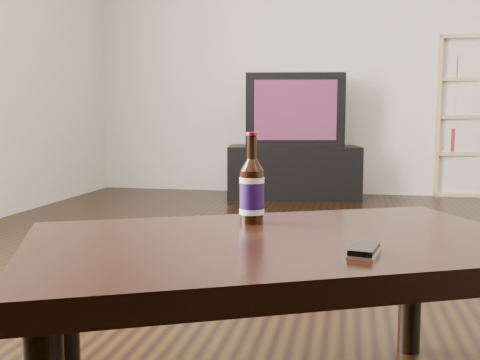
% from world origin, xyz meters
% --- Properties ---
extents(floor, '(5.00, 6.00, 0.01)m').
position_xyz_m(floor, '(0.00, 0.00, -0.01)').
color(floor, black).
rests_on(floor, ground).
extents(wall_back, '(5.00, 0.02, 2.70)m').
position_xyz_m(wall_back, '(0.00, 3.01, 1.35)').
color(wall_back, beige).
rests_on(wall_back, ground).
extents(tv_stand, '(1.14, 0.69, 0.43)m').
position_xyz_m(tv_stand, '(-0.70, 2.71, 0.21)').
color(tv_stand, black).
rests_on(tv_stand, floor).
extents(tv, '(0.84, 0.60, 0.58)m').
position_xyz_m(tv, '(-0.70, 2.71, 0.72)').
color(tv, black).
rests_on(tv, tv_stand).
extents(bookshelf, '(0.75, 0.39, 1.33)m').
position_xyz_m(bookshelf, '(0.79, 3.17, 0.69)').
color(bookshelf, tan).
rests_on(bookshelf, floor).
extents(coffee_table, '(1.24, 1.02, 0.40)m').
position_xyz_m(coffee_table, '(-0.38, -0.74, 0.35)').
color(coffee_table, black).
rests_on(coffee_table, floor).
extents(beer_bottle, '(0.07, 0.07, 0.22)m').
position_xyz_m(beer_bottle, '(-0.47, -0.58, 0.48)').
color(beer_bottle, black).
rests_on(beer_bottle, coffee_table).
extents(phone, '(0.07, 0.10, 0.02)m').
position_xyz_m(phone, '(-0.20, -0.86, 0.41)').
color(phone, silver).
rests_on(phone, coffee_table).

